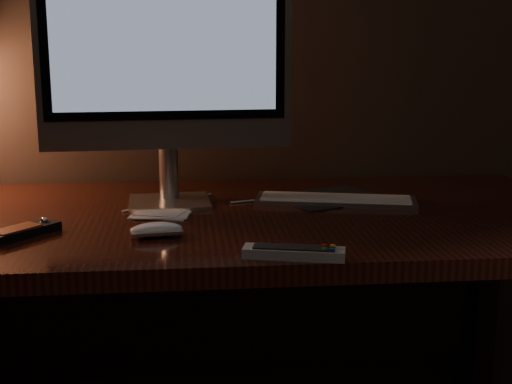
{
  "coord_description": "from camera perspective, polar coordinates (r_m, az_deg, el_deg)",
  "views": [
    {
      "loc": [
        -0.1,
        0.33,
        1.13
      ],
      "look_at": [
        0.05,
        1.73,
        0.82
      ],
      "focal_mm": 50.0,
      "sensor_mm": 36.0,
      "label": 1
    }
  ],
  "objects": [
    {
      "name": "mouse",
      "position": [
        1.41,
        -7.97,
        -3.15
      ],
      "size": [
        0.11,
        0.07,
        0.02
      ],
      "primitive_type": "ellipsoid",
      "rotation": [
        0.0,
        0.0,
        0.13
      ],
      "color": "white",
      "rests_on": "desk"
    },
    {
      "name": "tv_remote",
      "position": [
        1.26,
        3.05,
        -4.83
      ],
      "size": [
        0.19,
        0.09,
        0.02
      ],
      "rotation": [
        0.0,
        0.0,
        -0.25
      ],
      "color": "#989A9D",
      "rests_on": "desk"
    },
    {
      "name": "papers",
      "position": [
        1.57,
        -7.67,
        -1.76
      ],
      "size": [
        0.14,
        0.11,
        0.01
      ],
      "primitive_type": "cube",
      "rotation": [
        0.0,
        0.0,
        -0.25
      ],
      "color": "white",
      "rests_on": "desk"
    },
    {
      "name": "mousepad",
      "position": [
        1.73,
        5.91,
        -0.44
      ],
      "size": [
        0.3,
        0.28,
        0.0
      ],
      "primitive_type": "cube",
      "rotation": [
        0.0,
        0.0,
        0.42
      ],
      "color": "black",
      "rests_on": "desk"
    },
    {
      "name": "cable",
      "position": [
        1.68,
        -2.58,
        -0.74
      ],
      "size": [
        0.45,
        0.22,
        0.0
      ],
      "primitive_type": "cylinder",
      "rotation": [
        0.0,
        1.57,
        0.45
      ],
      "color": "white",
      "rests_on": "desk"
    },
    {
      "name": "keyboard",
      "position": [
        1.69,
        6.37,
        -0.61
      ],
      "size": [
        0.39,
        0.19,
        0.01
      ],
      "primitive_type": "cube",
      "rotation": [
        0.0,
        0.0,
        -0.24
      ],
      "color": "silver",
      "rests_on": "desk"
    },
    {
      "name": "desk",
      "position": [
        1.68,
        -2.28,
        -5.4
      ],
      "size": [
        1.6,
        0.75,
        0.75
      ],
      "color": "black",
      "rests_on": "ground"
    },
    {
      "name": "monitor",
      "position": [
        1.63,
        -7.27,
        11.21
      ],
      "size": [
        0.57,
        0.18,
        0.6
      ],
      "rotation": [
        0.0,
        0.0,
        0.05
      ],
      "color": "silver",
      "rests_on": "desk"
    },
    {
      "name": "media_remote",
      "position": [
        1.47,
        -18.07,
        -2.96
      ],
      "size": [
        0.13,
        0.14,
        0.03
      ],
      "rotation": [
        0.0,
        0.0,
        0.87
      ],
      "color": "black",
      "rests_on": "desk"
    }
  ]
}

